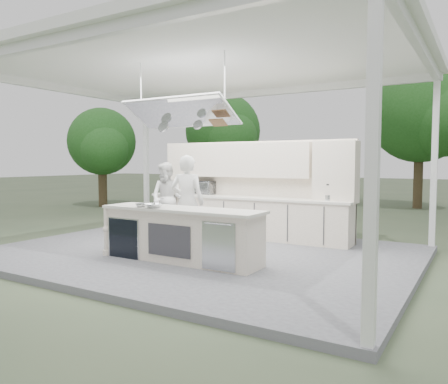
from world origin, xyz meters
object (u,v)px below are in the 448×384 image
Objects in this scene: back_counter at (245,217)px; head_chef at (187,202)px; demo_island at (180,234)px; sous_chef at (167,198)px.

head_chef reaches higher than back_counter.
head_chef is (-0.51, 0.93, 0.48)m from demo_island.
back_counter is at bearing -116.36° from head_chef.
sous_chef reaches higher than demo_island.
demo_island is 1.77× the size of sous_chef.
demo_island is at bearing -86.37° from back_counter.
back_counter is at bearing 12.11° from sous_chef.
back_counter is 2.67× the size of head_chef.
head_chef is (-0.33, -1.88, 0.47)m from back_counter.
sous_chef is (-1.85, -0.61, 0.40)m from back_counter.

